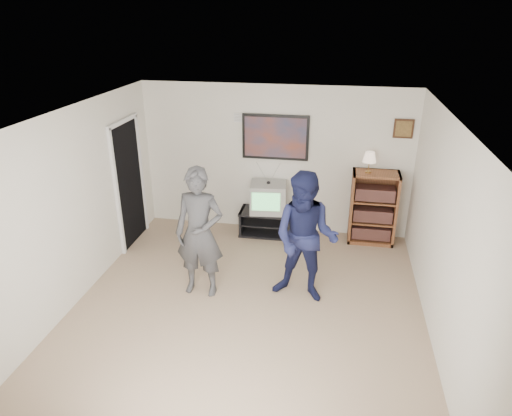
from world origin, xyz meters
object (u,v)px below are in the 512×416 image
(crt_television, at_px, (268,197))
(person_tall, at_px, (200,233))
(media_stand, at_px, (265,222))
(person_short, at_px, (305,238))
(bookshelf, at_px, (373,208))

(crt_television, relative_size, person_tall, 0.33)
(media_stand, height_order, person_short, person_short)
(bookshelf, bearing_deg, media_stand, -178.38)
(crt_television, distance_m, person_short, 1.95)
(media_stand, relative_size, person_short, 0.49)
(crt_television, bearing_deg, media_stand, 174.09)
(person_tall, bearing_deg, media_stand, 74.20)
(crt_television, height_order, person_short, person_short)
(media_stand, bearing_deg, person_tall, -107.62)
(bookshelf, height_order, person_short, person_short)
(crt_television, bearing_deg, person_short, -72.84)
(crt_television, height_order, bookshelf, bookshelf)
(person_short, bearing_deg, crt_television, 123.15)
(bookshelf, relative_size, person_tall, 0.68)
(media_stand, relative_size, crt_television, 1.48)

